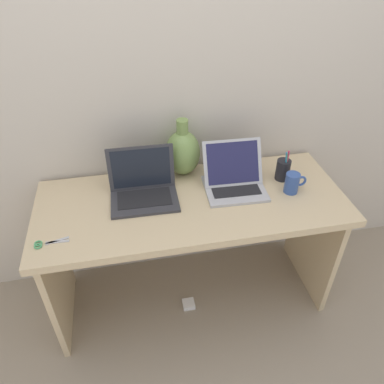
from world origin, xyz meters
name	(u,v)px	position (x,y,z in m)	size (l,w,h in m)	color
ground_plane	(192,295)	(0.00, 0.00, 0.00)	(6.00, 6.00, 0.00)	gray
back_wall	(178,86)	(0.00, 0.35, 1.20)	(4.40, 0.04, 2.40)	beige
desk	(192,224)	(0.00, 0.00, 0.59)	(1.54, 0.62, 0.75)	#D1B78C
laptop_left	(143,185)	(-0.23, 0.09, 0.81)	(0.33, 0.25, 0.24)	#333338
laptop_right	(234,177)	(0.23, 0.07, 0.81)	(0.31, 0.27, 0.23)	#B2B2B7
green_vase	(183,152)	(0.00, 0.25, 0.88)	(0.18, 0.18, 0.31)	#75934C
coffee_mug	(292,183)	(0.51, -0.03, 0.80)	(0.11, 0.07, 0.11)	#335199
pen_cup	(283,170)	(0.51, 0.09, 0.81)	(0.07, 0.07, 0.18)	black
scissors	(45,243)	(-0.68, -0.18, 0.75)	(0.15, 0.06, 0.01)	#B7B7BC
power_brick	(189,304)	(-0.04, -0.08, 0.01)	(0.07, 0.07, 0.03)	white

